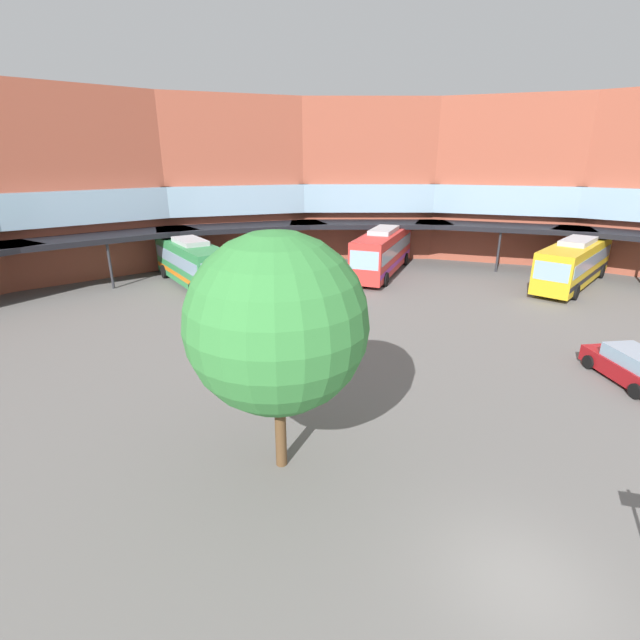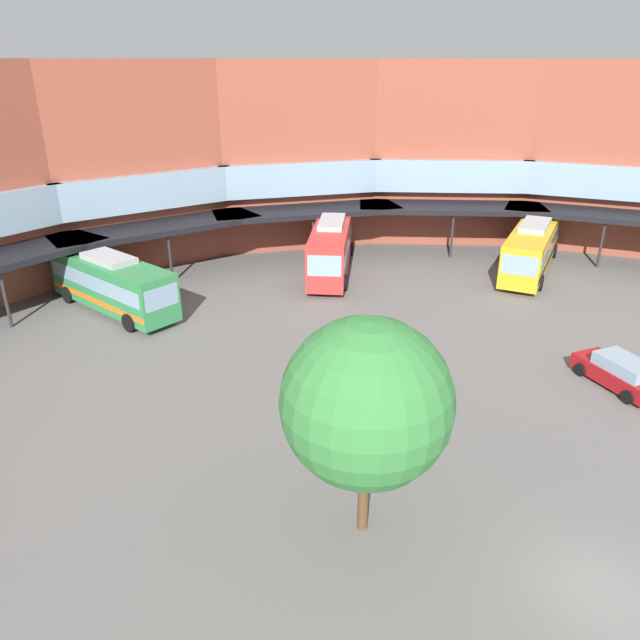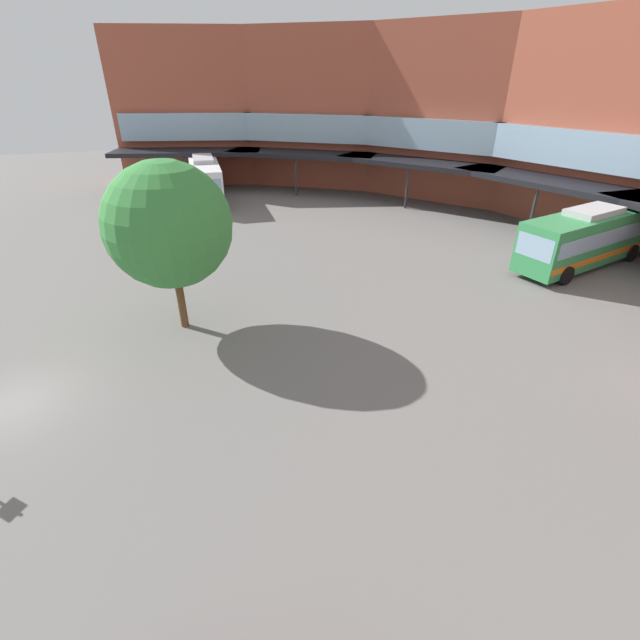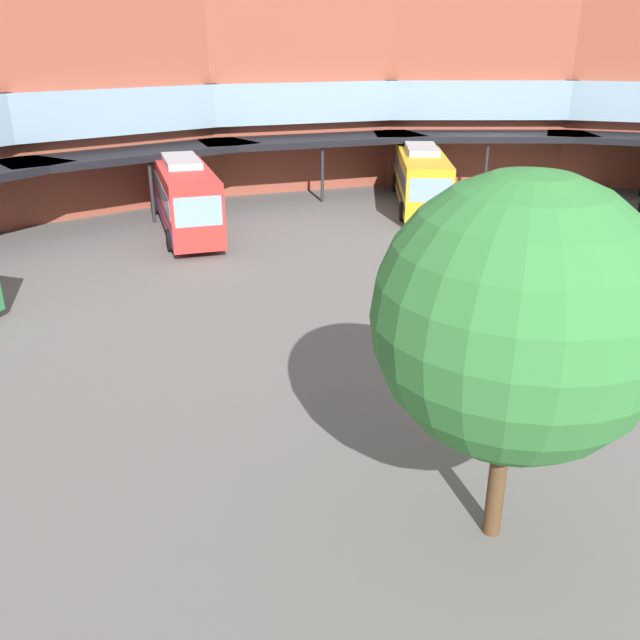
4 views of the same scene
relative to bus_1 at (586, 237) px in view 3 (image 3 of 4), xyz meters
The scene contains 5 objects.
ground_plane 30.70m from the bus_1, 80.75° to the right, with size 129.33×129.33×0.00m, color slate.
station_building 8.17m from the bus_1, 38.49° to the right, with size 86.38×42.21×14.62m.
bus_1 is the anchor object (origin of this frame).
bus_4 32.08m from the bus_1, 139.20° to the right, with size 12.10×3.14×3.85m.
plaza_tree 24.21m from the bus_1, 88.27° to the right, with size 5.43×5.43×7.65m.
Camera 3 is at (15.60, 6.98, 10.65)m, focal length 25.21 mm.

